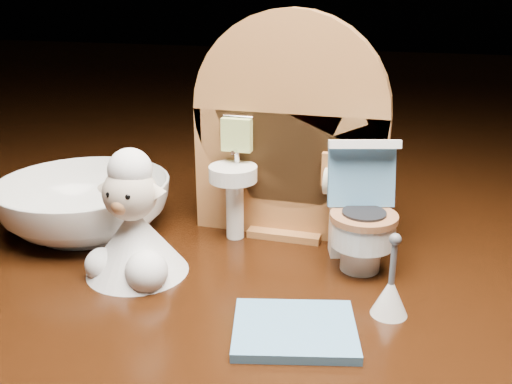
% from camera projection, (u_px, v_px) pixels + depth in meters
% --- Properties ---
extents(backdrop_panel, '(0.13, 0.05, 0.15)m').
position_uv_depth(backdrop_panel, '(288.00, 141.00, 0.38)').
color(backdrop_panel, '#A56836').
rests_on(backdrop_panel, ground).
extents(toy_toilet, '(0.05, 0.05, 0.08)m').
position_uv_depth(toy_toilet, '(360.00, 220.00, 0.35)').
color(toy_toilet, white).
rests_on(toy_toilet, ground).
extents(bath_mat, '(0.07, 0.06, 0.00)m').
position_uv_depth(bath_mat, '(295.00, 330.00, 0.28)').
color(bath_mat, '#538BB9').
rests_on(bath_mat, ground).
extents(toilet_brush, '(0.02, 0.02, 0.05)m').
position_uv_depth(toilet_brush, '(390.00, 294.00, 0.30)').
color(toilet_brush, white).
rests_on(toilet_brush, ground).
extents(plush_lamb, '(0.06, 0.06, 0.08)m').
position_uv_depth(plush_lamb, '(134.00, 231.00, 0.34)').
color(plush_lamb, white).
rests_on(plush_lamb, ground).
extents(ceramic_bowl, '(0.15, 0.15, 0.04)m').
position_uv_depth(ceramic_bowl, '(85.00, 206.00, 0.40)').
color(ceramic_bowl, white).
rests_on(ceramic_bowl, ground).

